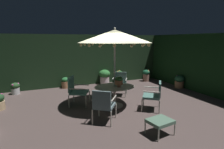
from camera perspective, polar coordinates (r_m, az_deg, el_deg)
The scene contains 17 objects.
ground_plane at distance 6.51m, azimuth 0.86°, elevation -9.69°, with size 8.60×7.16×0.02m, color #4E3F3C.
hedge_backdrop_rear at distance 9.38m, azimuth -7.85°, elevation 4.62°, with size 8.60×0.30×2.53m, color black.
hedge_backdrop_right at distance 8.74m, azimuth 26.53°, elevation 3.11°, with size 0.30×7.16×2.53m, color black.
patio_dining_table at distance 6.25m, azimuth 0.82°, elevation -5.10°, with size 1.41×1.18×0.71m.
patio_umbrella at distance 6.01m, azimuth 0.87°, elevation 11.94°, with size 2.42×2.42×2.68m.
centerpiece_planter at distance 6.08m, azimuth 2.17°, elevation -1.98°, with size 0.27×0.27×0.38m.
patio_chair_north at distance 6.48m, azimuth -11.25°, elevation -4.55°, with size 0.83×0.83×1.02m.
patio_chair_northeast at distance 5.01m, azimuth -2.71°, elevation -9.20°, with size 0.81×0.82×0.97m.
patio_chair_east at distance 6.10m, azimuth 13.26°, elevation -5.91°, with size 0.83×0.84×0.94m.
patio_chair_southeast at distance 7.54m, azimuth 2.45°, elevation -2.37°, with size 0.80×0.80×0.94m.
ottoman_footrest at distance 4.67m, azimuth 14.93°, elevation -14.17°, with size 0.64×0.55×0.38m.
potted_plant_left_near at distance 9.42m, azimuth -2.36°, elevation -0.53°, with size 0.59×0.59×0.75m.
potted_plant_back_right at distance 9.78m, azimuth 2.29°, elevation -0.57°, with size 0.38×0.38×0.65m.
potted_plant_left_far at distance 8.72m, azimuth -28.20°, elevation -3.78°, with size 0.36×0.36×0.50m.
potted_plant_right_near at distance 10.24m, azimuth 10.70°, elevation -0.13°, with size 0.39×0.39×0.64m.
potted_plant_back_center at distance 9.26m, azimuth 20.50°, elevation -2.04°, with size 0.45×0.45×0.60m.
potted_plant_front_corner at distance 8.94m, azimuth -14.52°, elevation -2.53°, with size 0.36×0.36×0.52m.
Camera 1 is at (-2.53, -5.55, 2.29)m, focal length 28.98 mm.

